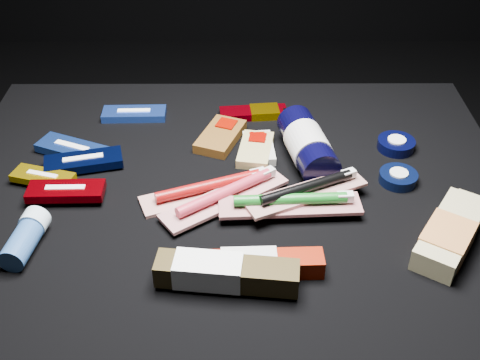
{
  "coord_description": "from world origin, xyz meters",
  "views": [
    {
      "loc": [
        0.01,
        -0.8,
        1.04
      ],
      "look_at": [
        0.01,
        0.01,
        0.42
      ],
      "focal_mm": 45.0,
      "sensor_mm": 36.0,
      "label": 1
    }
  ],
  "objects_px": {
    "deodorant_stick": "(26,238)",
    "bodywash_bottle": "(450,234)",
    "lotion_bottle": "(307,145)",
    "toothpaste_carton_red": "(259,264)"
  },
  "relations": [
    {
      "from": "bodywash_bottle",
      "to": "toothpaste_carton_red",
      "type": "bearing_deg",
      "value": -135.14
    },
    {
      "from": "lotion_bottle",
      "to": "deodorant_stick",
      "type": "height_order",
      "value": "lotion_bottle"
    },
    {
      "from": "lotion_bottle",
      "to": "toothpaste_carton_red",
      "type": "relative_size",
      "value": 1.3
    },
    {
      "from": "deodorant_stick",
      "to": "toothpaste_carton_red",
      "type": "relative_size",
      "value": 0.62
    },
    {
      "from": "deodorant_stick",
      "to": "bodywash_bottle",
      "type": "bearing_deg",
      "value": 8.33
    },
    {
      "from": "bodywash_bottle",
      "to": "deodorant_stick",
      "type": "bearing_deg",
      "value": -146.05
    },
    {
      "from": "bodywash_bottle",
      "to": "toothpaste_carton_red",
      "type": "xyz_separation_m",
      "value": [
        -0.29,
        -0.06,
        -0.0
      ]
    },
    {
      "from": "toothpaste_carton_red",
      "to": "deodorant_stick",
      "type": "bearing_deg",
      "value": 169.54
    },
    {
      "from": "toothpaste_carton_red",
      "to": "lotion_bottle",
      "type": "bearing_deg",
      "value": 69.43
    },
    {
      "from": "deodorant_stick",
      "to": "toothpaste_carton_red",
      "type": "distance_m",
      "value": 0.35
    }
  ]
}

